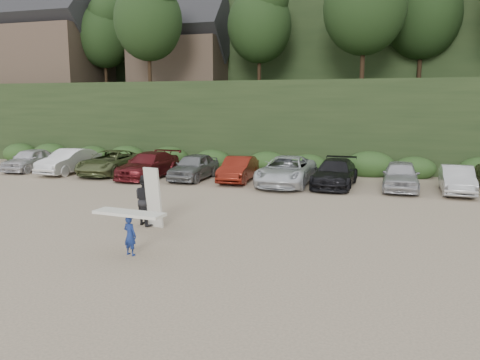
% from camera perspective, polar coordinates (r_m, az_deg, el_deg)
% --- Properties ---
extents(ground, '(120.00, 120.00, 0.00)m').
position_cam_1_polar(ground, '(17.07, -1.64, -5.95)').
color(ground, tan).
rests_on(ground, ground).
extents(hillside_backdrop, '(90.00, 41.50, 28.00)m').
position_cam_1_polar(hillside_backdrop, '(52.28, 10.88, 16.61)').
color(hillside_backdrop, black).
rests_on(hillside_backdrop, ground).
extents(parked_cars, '(39.77, 6.60, 1.65)m').
position_cam_1_polar(parked_cars, '(26.12, 8.63, 1.03)').
color(parked_cars, silver).
rests_on(parked_cars, ground).
extents(child_surfer, '(2.27, 0.85, 1.33)m').
position_cam_1_polar(child_surfer, '(14.34, -13.31, -5.45)').
color(child_surfer, navy).
rests_on(child_surfer, ground).
extents(adult_surfer, '(1.39, 1.09, 2.23)m').
position_cam_1_polar(adult_surfer, '(17.72, -11.35, -2.37)').
color(adult_surfer, black).
rests_on(adult_surfer, ground).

